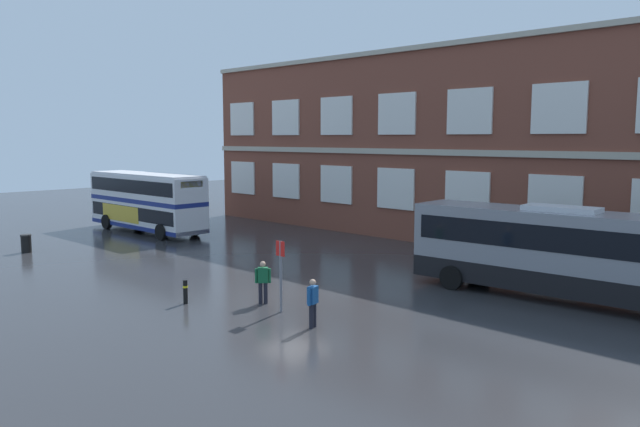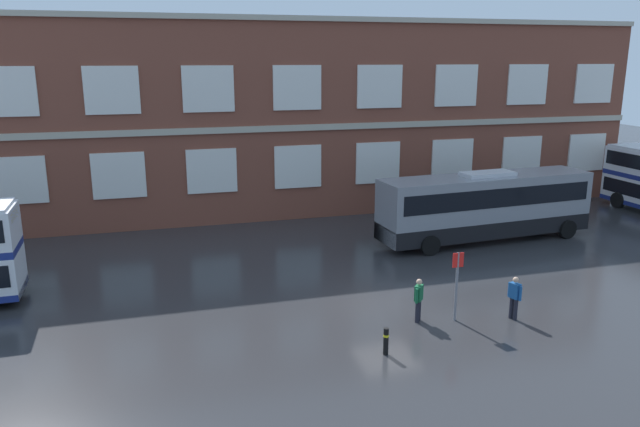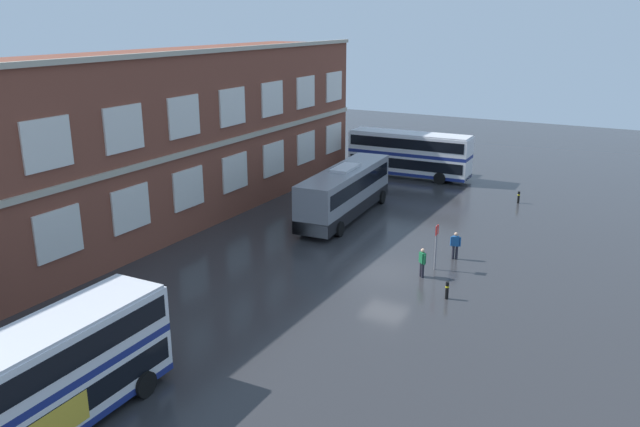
{
  "view_description": "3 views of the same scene",
  "coord_description": "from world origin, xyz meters",
  "views": [
    {
      "loc": [
        18.77,
        -17.38,
        6.49
      ],
      "look_at": [
        -0.73,
        2.34,
        3.11
      ],
      "focal_mm": 34.85,
      "sensor_mm": 36.0,
      "label": 1
    },
    {
      "loc": [
        -9.11,
        -21.66,
        9.73
      ],
      "look_at": [
        -2.02,
        3.01,
        3.17
      ],
      "focal_mm": 34.39,
      "sensor_mm": 36.0,
      "label": 2
    },
    {
      "loc": [
        -31.72,
        -12.87,
        14.05
      ],
      "look_at": [
        0.41,
        4.52,
        2.78
      ],
      "focal_mm": 35.93,
      "sensor_mm": 36.0,
      "label": 3
    }
  ],
  "objects": [
    {
      "name": "safety_bollard_west",
      "position": [
        -1.77,
        -4.15,
        0.49
      ],
      "size": [
        0.19,
        0.19,
        0.95
      ],
      "color": "black",
      "rests_on": "ground"
    },
    {
      "name": "touring_coach",
      "position": [
        8.38,
        6.78,
        1.91
      ],
      "size": [
        12.16,
        3.57,
        3.8
      ],
      "color": "gray",
      "rests_on": "ground"
    },
    {
      "name": "brick_terminal_building",
      "position": [
        -0.26,
        17.98,
        5.88
      ],
      "size": [
        46.64,
        8.19,
        12.06
      ],
      "color": "brown",
      "rests_on": "ground"
    },
    {
      "name": "bus_stand_flag",
      "position": [
        1.8,
        -2.3,
        1.64
      ],
      "size": [
        0.44,
        0.1,
        2.7
      ],
      "color": "slate",
      "rests_on": "ground"
    },
    {
      "name": "second_passenger",
      "position": [
        0.41,
        -2.0,
        0.93
      ],
      "size": [
        0.5,
        0.54,
        1.7
      ],
      "color": "black",
      "rests_on": "ground"
    },
    {
      "name": "waiting_passenger",
      "position": [
        4.0,
        -2.81,
        0.93
      ],
      "size": [
        0.34,
        0.64,
        1.7
      ],
      "color": "black",
      "rests_on": "ground"
    },
    {
      "name": "ground_plane",
      "position": [
        0.0,
        2.0,
        0.0
      ],
      "size": [
        120.0,
        120.0,
        0.0
      ],
      "primitive_type": "plane",
      "color": "#2B2B2D"
    }
  ]
}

